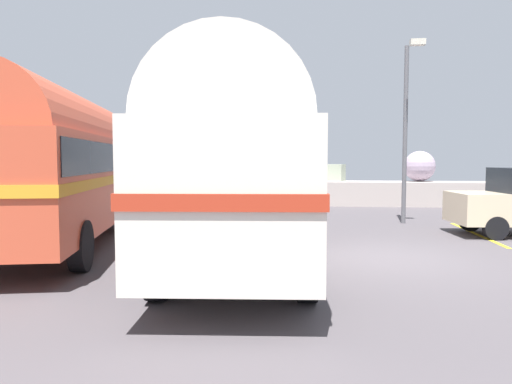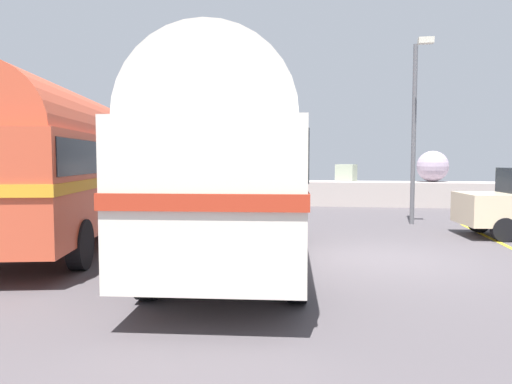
# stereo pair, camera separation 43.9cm
# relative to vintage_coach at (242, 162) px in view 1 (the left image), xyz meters

# --- Properties ---
(ground) EXTENTS (32.00, 26.00, 0.02)m
(ground) POSITION_rel_vintage_coach_xyz_m (2.87, 0.80, -2.04)
(ground) COLOR #4D474B
(breakwater) EXTENTS (31.36, 2.05, 2.49)m
(breakwater) POSITION_rel_vintage_coach_xyz_m (3.30, 12.63, -1.36)
(breakwater) COLOR #B1A59E
(breakwater) RESTS_ON ground
(vintage_coach) EXTENTS (3.07, 8.74, 3.70)m
(vintage_coach) POSITION_rel_vintage_coach_xyz_m (0.00, 0.00, 0.00)
(vintage_coach) COLOR black
(vintage_coach) RESTS_ON ground
(second_coach) EXTENTS (4.20, 8.90, 3.70)m
(second_coach) POSITION_rel_vintage_coach_xyz_m (-4.53, 1.22, 0.00)
(second_coach) COLOR black
(second_coach) RESTS_ON ground
(lamp_post) EXTENTS (0.44, 1.05, 5.74)m
(lamp_post) POSITION_rel_vintage_coach_xyz_m (4.48, 6.27, 1.22)
(lamp_post) COLOR #5B5B60
(lamp_post) RESTS_ON ground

